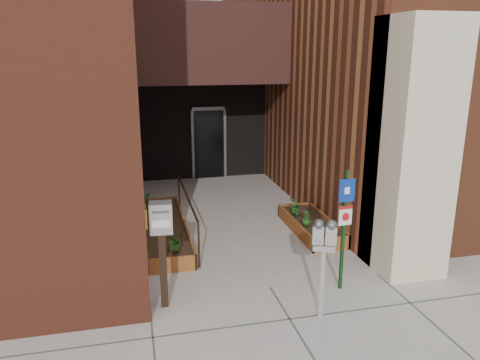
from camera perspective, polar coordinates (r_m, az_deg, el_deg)
ground at (r=8.07m, az=3.70°, el=-12.92°), size 80.00×80.00×0.00m
architecture at (r=13.86m, az=-5.53°, el=20.16°), size 20.00×14.60×10.00m
planter_left at (r=10.19m, az=-9.21°, el=-6.02°), size 0.90×3.60×0.30m
planter_right at (r=10.40m, az=8.66°, el=-5.55°), size 0.80×2.20×0.30m
handrail at (r=9.98m, az=-6.47°, el=-2.64°), size 0.04×3.34×0.90m
parking_meter at (r=6.86m, az=10.23°, el=-7.49°), size 0.36×0.24×1.53m
sign_post at (r=7.69m, az=12.64°, el=-4.52°), size 0.28×0.08×2.04m
payment_dropbox at (r=7.11m, az=-9.54°, el=-6.34°), size 0.35×0.28×1.69m
shrub_left_a at (r=8.71m, az=-7.92°, el=-7.36°), size 0.45×0.45×0.35m
shrub_left_b at (r=10.11m, az=-10.49°, el=-4.08°), size 0.29×0.29×0.39m
shrub_left_c at (r=9.91m, az=-9.34°, el=-4.63°), size 0.25×0.25×0.32m
shrub_left_d at (r=10.99m, az=-11.24°, el=-2.53°), size 0.26×0.26×0.38m
shrub_right_a at (r=9.91m, az=8.10°, el=-4.58°), size 0.25×0.25×0.32m
shrub_right_b at (r=10.42m, az=6.96°, el=-3.59°), size 0.18×0.18×0.30m
shrub_right_c at (r=10.59m, az=6.79°, el=-3.13°), size 0.42×0.42×0.35m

